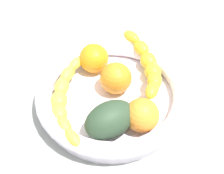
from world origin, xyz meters
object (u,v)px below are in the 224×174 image
orange_front (94,58)px  orange_mid_left (142,115)px  banana_draped_left (147,64)px  orange_mid_right (116,78)px  banana_draped_right (64,99)px  avocado_dark (110,119)px  fruit_bowl (112,95)px

orange_front → orange_mid_left: bearing=177.2°
banana_draped_left → orange_mid_right: (0.04, 8.03, 0.22)cm
banana_draped_left → orange_front: orange_front is taller
banana_draped_left → orange_mid_right: size_ratio=3.12×
banana_draped_left → banana_draped_right: size_ratio=0.99×
banana_draped_right → avocado_dark: (-9.91, -4.10, 1.14)cm
fruit_bowl → banana_draped_left: banana_draped_left is taller
orange_front → orange_mid_left: size_ratio=1.00×
banana_draped_right → orange_mid_right: 11.03cm
orange_front → orange_mid_left: same height
banana_draped_right → orange_mid_left: bearing=-142.2°
fruit_bowl → orange_mid_left: (-8.99, -0.51, 2.58)cm
banana_draped_right → orange_front: (5.91, -10.36, 1.03)cm
orange_mid_left → avocado_dark: size_ratio=0.65×
fruit_bowl → orange_mid_right: orange_mid_right is taller
orange_front → avocado_dark: (-15.82, 6.26, 0.10)cm
fruit_bowl → banana_draped_left: bearing=-82.0°
banana_draped_left → orange_mid_left: size_ratio=3.18×
orange_front → orange_mid_left: 18.13cm
fruit_bowl → orange_front: 9.58cm
banana_draped_right → orange_mid_right: bearing=-99.3°
banana_draped_right → fruit_bowl: bearing=-109.7°
orange_mid_left → avocado_dark: (2.29, 5.37, 0.09)cm
banana_draped_left → orange_front: bearing=47.7°
fruit_bowl → banana_draped_right: size_ratio=1.49×
fruit_bowl → banana_draped_left: 10.29cm
orange_mid_left → avocado_dark: bearing=66.9°
fruit_bowl → banana_draped_left: size_ratio=1.51×
fruit_bowl → banana_draped_right: (3.22, 8.96, 1.53)cm
banana_draped_left → fruit_bowl: bearing=98.0°
orange_front → banana_draped_right: bearing=119.7°
orange_front → avocado_dark: bearing=158.4°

